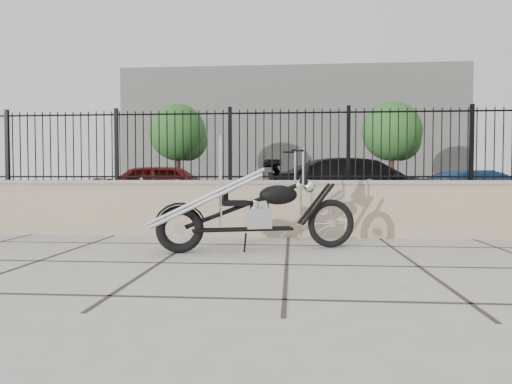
{
  "coord_description": "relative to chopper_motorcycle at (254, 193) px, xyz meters",
  "views": [
    {
      "loc": [
        0.06,
        -5.26,
        1.03
      ],
      "look_at": [
        -0.46,
        1.29,
        0.8
      ],
      "focal_mm": 32.0,
      "sensor_mm": 36.0,
      "label": 1
    }
  ],
  "objects": [
    {
      "name": "ground_plane",
      "position": [
        0.46,
        -0.99,
        -0.8
      ],
      "size": [
        90.0,
        90.0,
        0.0
      ],
      "primitive_type": "plane",
      "color": "#99968E",
      "rests_on": "ground"
    },
    {
      "name": "parking_lot",
      "position": [
        0.46,
        11.51,
        -0.8
      ],
      "size": [
        30.0,
        30.0,
        0.0
      ],
      "primitive_type": "plane",
      "color": "black",
      "rests_on": "ground"
    },
    {
      "name": "retaining_wall",
      "position": [
        0.46,
        1.51,
        -0.32
      ],
      "size": [
        14.0,
        0.36,
        0.96
      ],
      "primitive_type": "cube",
      "color": "gray",
      "rests_on": "ground_plane"
    },
    {
      "name": "iron_fence",
      "position": [
        0.46,
        1.51,
        0.76
      ],
      "size": [
        14.0,
        0.08,
        1.2
      ],
      "primitive_type": "cube",
      "color": "black",
      "rests_on": "retaining_wall"
    },
    {
      "name": "background_building",
      "position": [
        0.46,
        25.51,
        3.2
      ],
      "size": [
        22.0,
        6.0,
        8.0
      ],
      "primitive_type": "cube",
      "color": "beige",
      "rests_on": "ground_plane"
    },
    {
      "name": "chopper_motorcycle",
      "position": [
        0.0,
        0.0,
        0.0
      ],
      "size": [
        2.69,
        1.19,
        1.6
      ],
      "primitive_type": null,
      "rotation": [
        0.0,
        0.0,
        0.28
      ],
      "color": "black",
      "rests_on": "ground_plane"
    },
    {
      "name": "car_red",
      "position": [
        -2.84,
        6.18,
        -0.11
      ],
      "size": [
        4.22,
        2.04,
        1.39
      ],
      "primitive_type": "imported",
      "rotation": [
        0.0,
        0.0,
        1.67
      ],
      "color": "#4F0D0B",
      "rests_on": "parking_lot"
    },
    {
      "name": "car_black",
      "position": [
        2.37,
        5.96,
        -0.05
      ],
      "size": [
        5.42,
        2.75,
        1.51
      ],
      "primitive_type": "imported",
      "rotation": [
        0.0,
        0.0,
        1.7
      ],
      "color": "black",
      "rests_on": "parking_lot"
    },
    {
      "name": "car_blue",
      "position": [
        5.68,
        6.65,
        -0.21
      ],
      "size": [
        3.77,
        1.94,
        1.18
      ],
      "primitive_type": "imported",
      "rotation": [
        0.0,
        0.0,
        1.77
      ],
      "color": "#11243E",
      "rests_on": "parking_lot"
    },
    {
      "name": "bollard_a",
      "position": [
        -1.77,
        4.24,
        -0.34
      ],
      "size": [
        0.13,
        0.13,
        0.93
      ],
      "primitive_type": "cylinder",
      "rotation": [
        0.0,
        0.0,
        0.18
      ],
      "color": "blue",
      "rests_on": "ground_plane"
    },
    {
      "name": "bollard_b",
      "position": [
        2.1,
        3.2,
        -0.32
      ],
      "size": [
        0.15,
        0.15,
        0.97
      ],
      "primitive_type": "cylinder",
      "rotation": [
        0.0,
        0.0,
        -0.43
      ],
      "color": "#0B4EAA",
      "rests_on": "ground_plane"
    },
    {
      "name": "tree_left",
      "position": [
        -5.14,
        16.01,
        2.52
      ],
      "size": [
        2.81,
        2.81,
        4.74
      ],
      "rotation": [
        0.0,
        0.0,
        -0.33
      ],
      "color": "#382619",
      "rests_on": "ground_plane"
    },
    {
      "name": "tree_right",
      "position": [
        5.12,
        15.38,
        2.43
      ],
      "size": [
        2.73,
        2.73,
        4.61
      ],
      "rotation": [
        0.0,
        0.0,
        -0.03
      ],
      "color": "#382619",
      "rests_on": "ground_plane"
    }
  ]
}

